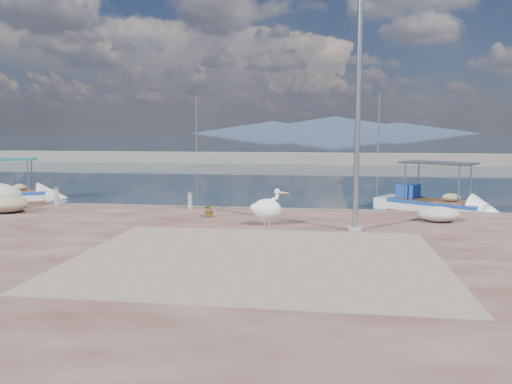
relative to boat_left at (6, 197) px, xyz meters
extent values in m
plane|color=#162635|center=(13.77, -8.50, -0.20)|extent=(1400.00, 1400.00, 0.00)
cube|color=#44211D|center=(13.77, -14.50, 0.05)|extent=(44.00, 22.00, 0.50)
cube|color=gray|center=(14.77, -11.50, 0.30)|extent=(9.00, 7.00, 0.01)
cube|color=gray|center=(13.77, 31.50, 0.40)|extent=(120.00, 2.20, 1.20)
cylinder|color=gray|center=(1.77, 31.50, 3.80)|extent=(0.16, 0.16, 7.00)
cylinder|color=gray|center=(21.77, 31.50, 3.80)|extent=(0.16, 0.16, 7.00)
cone|color=#28384C|center=(-56.23, 641.50, 7.80)|extent=(220.00, 220.00, 16.00)
cone|color=#28384C|center=(23.77, 641.50, 10.80)|extent=(280.00, 280.00, 22.00)
cone|color=#28384C|center=(103.77, 641.50, 6.80)|extent=(200.00, 200.00, 14.00)
cube|color=white|center=(0.05, 0.02, -0.13)|extent=(5.58, 3.82, 0.87)
cube|color=#1944A7|center=(0.05, 0.02, 0.26)|extent=(4.24, 3.25, 0.13)
cube|color=#A92C14|center=(0.05, 0.02, -0.18)|extent=(4.24, 3.23, 0.11)
cube|color=#17595D|center=(0.05, 0.02, 1.96)|extent=(3.36, 2.74, 0.07)
cube|color=white|center=(21.31, -0.47, -0.13)|extent=(5.51, 4.58, 0.89)
cube|color=#1944A7|center=(21.31, -0.47, 0.27)|extent=(4.29, 3.75, 0.13)
cube|color=#A92C14|center=(21.31, -0.47, -0.18)|extent=(4.28, 3.74, 0.11)
cube|color=#1944A7|center=(20.19, 0.31, 0.65)|extent=(1.18, 1.18, 0.66)
cube|color=#272B32|center=(21.31, -0.47, 2.01)|extent=(3.44, 3.11, 0.08)
cylinder|color=tan|center=(14.43, -7.27, 0.46)|extent=(0.04, 0.04, 0.31)
cylinder|color=tan|center=(14.58, -7.24, 0.46)|extent=(0.04, 0.04, 0.31)
ellipsoid|color=white|center=(14.51, -7.26, 0.86)|extent=(1.01, 0.71, 0.67)
cylinder|color=white|center=(14.79, -7.21, 1.19)|extent=(0.23, 0.15, 0.57)
sphere|color=white|center=(14.84, -7.21, 1.44)|extent=(0.19, 0.19, 0.19)
cone|color=#FFBC63|center=(15.06, -7.18, 1.40)|extent=(0.46, 0.16, 0.14)
cylinder|color=gray|center=(17.36, -7.68, 3.80)|extent=(0.16, 0.16, 7.00)
cylinder|color=gray|center=(17.36, -7.68, 0.35)|extent=(0.44, 0.44, 0.10)
cube|color=gray|center=(17.36, -7.03, 7.15)|extent=(0.35, 0.18, 0.12)
cylinder|color=gray|center=(11.00, -4.12, 0.64)|extent=(0.18, 0.18, 0.68)
cylinder|color=gray|center=(11.00, -4.12, 0.98)|extent=(0.23, 0.23, 0.06)
cylinder|color=gray|center=(5.11, -3.90, 0.68)|extent=(0.20, 0.20, 0.76)
cylinder|color=gray|center=(5.11, -3.90, 1.06)|extent=(0.26, 0.26, 0.07)
imported|color=#33722D|center=(12.25, -5.93, 0.56)|extent=(0.60, 0.56, 0.52)
ellipsoid|color=#C2B190|center=(4.20, -6.04, 0.65)|extent=(1.79, 1.39, 0.70)
ellipsoid|color=beige|center=(20.30, -5.69, 0.56)|extent=(1.41, 1.06, 0.53)
camera|label=1|loc=(16.48, -23.42, 3.44)|focal=35.00mm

